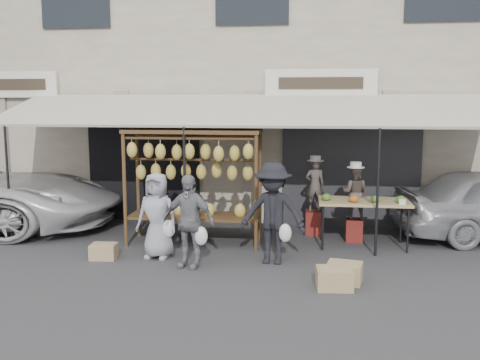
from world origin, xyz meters
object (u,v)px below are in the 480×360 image
object	(u,v)px
vendor_right	(355,193)
customer_mid	(189,221)
banana_rack	(193,164)
crate_far	(104,251)
customer_right	(273,213)
customer_left	(157,216)
produce_table	(364,202)
crate_near_b	(345,273)
crate_near_a	(334,279)
vendor_left	(315,185)

from	to	relation	value
vendor_right	customer_mid	bearing A→B (deg)	52.04
banana_rack	crate_far	distance (m)	2.31
banana_rack	customer_right	size ratio (longest dim) A/B	1.49
vendor_right	customer_left	size ratio (longest dim) A/B	0.69
produce_table	customer_left	distance (m)	3.88
crate_near_b	crate_far	distance (m)	4.21
customer_left	customer_mid	bearing A→B (deg)	-25.12
customer_right	crate_near_a	distance (m)	1.70
customer_right	crate_near_a	xyz separation A→B (m)	(1.00, -1.17, -0.71)
customer_right	crate_far	distance (m)	3.07
customer_left	customer_right	distance (m)	2.05
banana_rack	crate_near_a	distance (m)	3.70
customer_left	crate_near_a	xyz separation A→B (m)	(3.05, -1.23, -0.61)
customer_right	crate_near_b	bearing A→B (deg)	-28.94
crate_near_a	crate_far	world-z (taller)	crate_near_a
crate_far	vendor_right	bearing A→B (deg)	21.77
vendor_right	crate_near_a	xyz separation A→B (m)	(-0.51, -2.82, -0.83)
vendor_right	customer_right	world-z (taller)	customer_right
vendor_right	customer_left	distance (m)	3.90
customer_mid	customer_right	bearing A→B (deg)	29.17
customer_left	crate_far	size ratio (longest dim) A/B	3.44
crate_near_b	banana_rack	bearing A→B (deg)	145.55
banana_rack	crate_far	world-z (taller)	banana_rack
customer_left	customer_mid	size ratio (longest dim) A/B	0.97
customer_left	customer_mid	distance (m)	0.80
banana_rack	crate_near_b	world-z (taller)	banana_rack
customer_mid	crate_near_b	world-z (taller)	customer_mid
produce_table	vendor_left	distance (m)	1.26
customer_left	customer_right	bearing A→B (deg)	6.71
banana_rack	customer_left	world-z (taller)	banana_rack
vendor_right	vendor_left	bearing A→B (deg)	-13.21
crate_near_a	produce_table	bearing A→B (deg)	75.17
customer_left	crate_near_a	distance (m)	3.34
vendor_right	crate_near_b	xyz separation A→B (m)	(-0.34, -2.51, -0.83)
produce_table	customer_right	bearing A→B (deg)	-142.73
customer_mid	customer_right	xyz separation A→B (m)	(1.38, 0.38, 0.09)
banana_rack	vendor_left	world-z (taller)	banana_rack
produce_table	customer_mid	world-z (taller)	customer_mid
produce_table	vendor_right	xyz separation A→B (m)	(-0.13, 0.40, 0.12)
crate_near_b	crate_far	bearing A→B (deg)	170.10
customer_right	crate_far	world-z (taller)	customer_right
vendor_right	customer_right	distance (m)	2.24
banana_rack	customer_right	xyz separation A→B (m)	(1.60, -1.04, -0.70)
produce_table	crate_far	distance (m)	4.88
vendor_right	customer_left	world-z (taller)	customer_left
customer_left	crate_near_b	bearing A→B (deg)	-7.71
customer_left	crate_near_b	size ratio (longest dim) A/B	2.96
banana_rack	crate_far	size ratio (longest dim) A/B	5.85
vendor_right	customer_right	xyz separation A→B (m)	(-1.51, -1.65, -0.11)
customer_mid	crate_near_a	size ratio (longest dim) A/B	2.99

